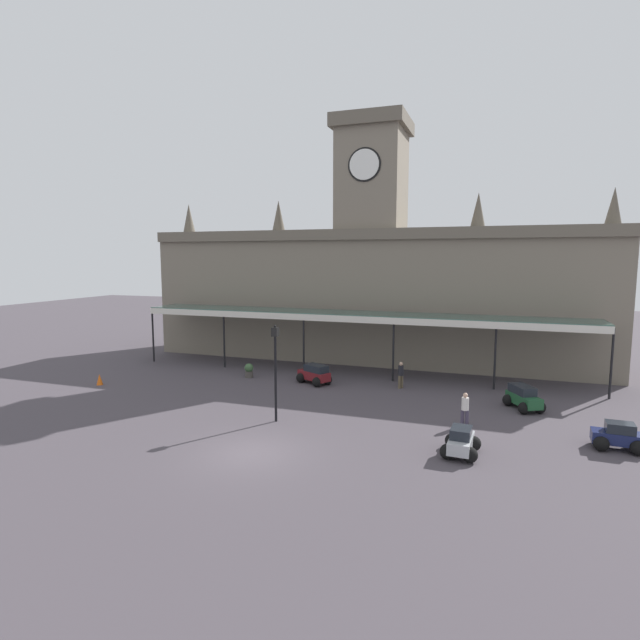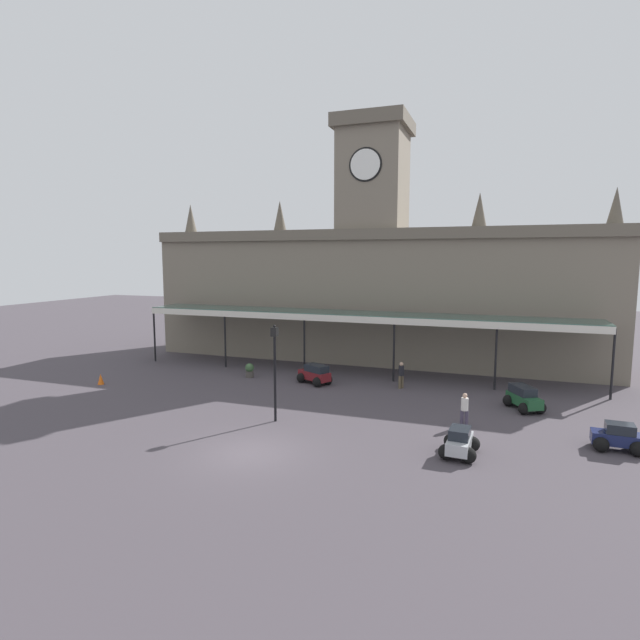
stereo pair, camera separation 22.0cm
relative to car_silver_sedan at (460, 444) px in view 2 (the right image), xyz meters
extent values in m
plane|color=#453F45|center=(-8.33, -2.75, -0.50)|extent=(140.00, 140.00, 0.00)
cube|color=slate|center=(-8.33, 18.12, 4.62)|extent=(35.30, 5.82, 10.25)
cube|color=#685F52|center=(-8.33, 15.06, 9.35)|extent=(35.30, 0.30, 0.80)
cube|color=slate|center=(-8.33, 18.12, 13.47)|extent=(4.80, 4.80, 7.45)
cube|color=#61594D|center=(-8.33, 18.12, 17.69)|extent=(5.50, 5.50, 1.00)
cylinder|color=white|center=(-8.33, 15.66, 14.36)|extent=(2.20, 0.12, 2.20)
cylinder|color=black|center=(-8.33, 15.70, 14.36)|extent=(2.46, 0.06, 2.46)
cone|color=#5B5448|center=(-24.98, 18.12, 11.05)|extent=(1.10, 1.10, 2.60)
cone|color=#5B5448|center=(-16.28, 18.12, 11.05)|extent=(1.10, 1.10, 2.60)
cone|color=#5B5448|center=(-0.39, 18.12, 11.05)|extent=(1.10, 1.10, 2.60)
cone|color=#5B5448|center=(8.31, 18.12, 11.05)|extent=(1.10, 1.10, 2.60)
cube|color=#38564C|center=(-8.33, 13.01, 3.74)|extent=(31.78, 3.20, 0.16)
cube|color=silver|center=(-8.33, 11.41, 3.54)|extent=(31.78, 0.12, 0.44)
cylinder|color=black|center=(-24.22, 11.56, 1.58)|extent=(0.14, 0.14, 4.16)
cylinder|color=black|center=(-17.87, 11.56, 1.58)|extent=(0.14, 0.14, 4.16)
cylinder|color=black|center=(-11.51, 11.56, 1.58)|extent=(0.14, 0.14, 4.16)
cylinder|color=black|center=(-5.16, 11.56, 1.58)|extent=(0.14, 0.14, 4.16)
cylinder|color=black|center=(1.20, 11.56, 1.58)|extent=(0.14, 0.14, 4.16)
cylinder|color=black|center=(7.55, 11.56, 1.58)|extent=(0.14, 0.14, 4.16)
cube|color=#B2B5BA|center=(0.00, 0.01, 0.02)|extent=(1.00, 2.10, 0.50)
cube|color=#1E232B|center=(0.00, -0.04, 0.48)|extent=(0.86, 1.15, 0.42)
sphere|color=black|center=(-0.40, 0.71, -0.18)|extent=(0.64, 0.64, 0.64)
sphere|color=black|center=(0.48, 0.66, -0.18)|extent=(0.64, 0.64, 0.64)
sphere|color=black|center=(-0.48, -0.64, -0.18)|extent=(0.64, 0.64, 0.64)
sphere|color=black|center=(0.40, -0.69, -0.18)|extent=(0.64, 0.64, 0.64)
cube|color=#1E512D|center=(2.76, 7.68, 0.04)|extent=(1.88, 2.40, 0.55)
cube|color=#1E232B|center=(2.66, 7.86, 0.54)|extent=(1.48, 1.76, 0.45)
sphere|color=black|center=(3.53, 7.23, -0.18)|extent=(0.64, 0.64, 0.64)
sphere|color=black|center=(2.74, 6.79, -0.18)|extent=(0.64, 0.64, 0.64)
sphere|color=black|center=(2.77, 8.58, -0.18)|extent=(0.64, 0.64, 0.64)
sphere|color=black|center=(1.99, 8.14, -0.18)|extent=(0.64, 0.64, 0.64)
cube|color=maroon|center=(-9.87, 9.18, 0.04)|extent=(2.41, 1.83, 0.55)
cube|color=#1E232B|center=(-9.69, 9.09, 0.54)|extent=(1.76, 1.45, 0.45)
sphere|color=black|center=(-10.76, 9.13, -0.18)|extent=(0.64, 0.64, 0.64)
sphere|color=black|center=(-10.35, 9.93, -0.18)|extent=(0.64, 0.64, 0.64)
sphere|color=black|center=(-9.39, 8.42, -0.18)|extent=(0.64, 0.64, 0.64)
sphere|color=black|center=(-8.97, 9.22, -0.18)|extent=(0.64, 0.64, 0.64)
cube|color=#19214C|center=(6.29, 2.85, 0.02)|extent=(2.09, 0.97, 0.50)
cube|color=#1E232B|center=(6.34, 2.85, 0.48)|extent=(1.13, 0.85, 0.42)
sphere|color=black|center=(5.59, 2.44, -0.18)|extent=(0.64, 0.64, 0.64)
sphere|color=black|center=(5.63, 3.32, -0.18)|extent=(0.64, 0.64, 0.64)
sphere|color=black|center=(6.94, 2.39, -0.18)|extent=(0.64, 0.64, 0.64)
sphere|color=black|center=(6.98, 3.26, -0.18)|extent=(0.64, 0.64, 0.64)
cylinder|color=brown|center=(-4.39, 9.79, -0.09)|extent=(0.17, 0.17, 0.82)
cylinder|color=brown|center=(-4.27, 9.98, -0.09)|extent=(0.17, 0.17, 0.82)
cylinder|color=black|center=(-4.33, 9.88, 0.63)|extent=(0.34, 0.34, 0.62)
sphere|color=tan|center=(-4.33, 9.88, 1.05)|extent=(0.23, 0.23, 0.23)
cylinder|color=#3F384C|center=(0.03, 3.75, -0.09)|extent=(0.17, 0.17, 0.82)
cylinder|color=#3F384C|center=(-0.19, 3.76, -0.09)|extent=(0.17, 0.17, 0.82)
cylinder|color=silver|center=(-0.08, 3.76, 0.63)|extent=(0.34, 0.34, 0.62)
sphere|color=tan|center=(-0.08, 3.76, 1.05)|extent=(0.23, 0.23, 0.23)
cylinder|color=black|center=(-9.05, 1.40, 1.65)|extent=(0.13, 0.13, 4.31)
cube|color=black|center=(-9.05, 1.40, 4.03)|extent=(0.30, 0.30, 0.44)
sphere|color=black|center=(-9.05, 1.40, 4.31)|extent=(0.14, 0.14, 0.14)
cone|color=orange|center=(-22.80, 4.26, -0.15)|extent=(0.40, 0.40, 0.70)
cylinder|color=#47423D|center=(-14.66, 9.30, -0.29)|extent=(0.56, 0.56, 0.42)
sphere|color=#3A5A36|center=(-14.66, 9.30, 0.16)|extent=(0.60, 0.60, 0.60)
camera|label=1|loc=(1.17, -20.88, 7.67)|focal=28.26mm
camera|label=2|loc=(1.38, -20.81, 7.67)|focal=28.26mm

